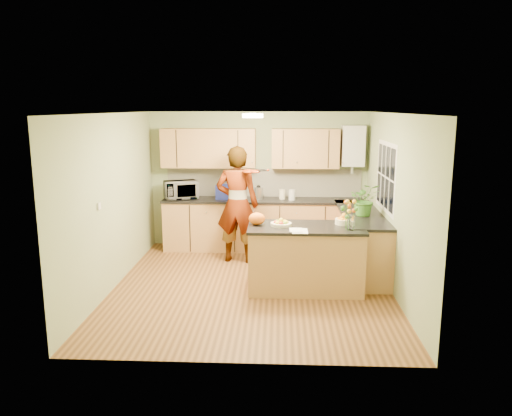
{
  "coord_description": "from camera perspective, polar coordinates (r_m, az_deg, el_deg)",
  "views": [
    {
      "loc": [
        0.39,
        -6.94,
        2.59
      ],
      "look_at": [
        0.04,
        0.5,
        1.07
      ],
      "focal_mm": 35.0,
      "sensor_mm": 36.0,
      "label": 1
    }
  ],
  "objects": [
    {
      "name": "orange_bowl",
      "position": [
        7.25,
        10.03,
        -1.34
      ],
      "size": [
        0.26,
        0.26,
        0.15
      ],
      "color": "beige",
      "rests_on": "peninsula_island"
    },
    {
      "name": "violin",
      "position": [
        8.0,
        -0.89,
        4.21
      ],
      "size": [
        0.57,
        0.49,
        0.14
      ],
      "primitive_type": null,
      "rotation": [
        0.17,
        0.0,
        -0.61
      ],
      "color": "#501705",
      "rests_on": "violinist"
    },
    {
      "name": "fruit_dish",
      "position": [
        7.04,
        2.89,
        -1.71
      ],
      "size": [
        0.3,
        0.3,
        0.1
      ],
      "color": "beige",
      "rests_on": "peninsula_island"
    },
    {
      "name": "light_switch",
      "position": [
        6.89,
        -17.51,
        0.2
      ],
      "size": [
        0.02,
        0.09,
        0.09
      ],
      "primitive_type": "cube",
      "color": "silver",
      "rests_on": "wall_left"
    },
    {
      "name": "splashback",
      "position": [
        9.28,
        0.89,
        2.91
      ],
      "size": [
        3.6,
        0.02,
        0.52
      ],
      "primitive_type": "cube",
      "color": "white",
      "rests_on": "back_counter"
    },
    {
      "name": "violinist",
      "position": [
        8.33,
        -2.15,
        0.38
      ],
      "size": [
        0.77,
        0.56,
        1.96
      ],
      "primitive_type": "imported",
      "rotation": [
        0.0,
        0.0,
        3.02
      ],
      "color": "#E6AA8C",
      "rests_on": "floor"
    },
    {
      "name": "wall_left",
      "position": [
        7.46,
        -16.03,
        0.73
      ],
      "size": [
        0.02,
        4.5,
        2.5
      ],
      "primitive_type": "cube",
      "color": "gray",
      "rests_on": "floor"
    },
    {
      "name": "wall_back",
      "position": [
        9.29,
        0.28,
        3.24
      ],
      "size": [
        4.0,
        0.02,
        2.5
      ],
      "primitive_type": "cube",
      "color": "gray",
      "rests_on": "floor"
    },
    {
      "name": "flower_vase",
      "position": [
        6.88,
        10.85,
        -0.04
      ],
      "size": [
        0.24,
        0.24,
        0.45
      ],
      "rotation": [
        0.0,
        0.0,
        -0.21
      ],
      "color": "silver",
      "rests_on": "peninsula_island"
    },
    {
      "name": "boiler",
      "position": [
        9.15,
        11.02,
        6.97
      ],
      "size": [
        0.4,
        0.3,
        0.86
      ],
      "color": "silver",
      "rests_on": "wall_back"
    },
    {
      "name": "kettle",
      "position": [
        9.04,
        0.29,
        1.79
      ],
      "size": [
        0.16,
        0.16,
        0.3
      ],
      "rotation": [
        0.0,
        0.0,
        -0.18
      ],
      "color": "silver",
      "rests_on": "back_counter"
    },
    {
      "name": "wall_right",
      "position": [
        7.25,
        15.49,
        0.45
      ],
      "size": [
        0.02,
        4.5,
        2.5
      ],
      "primitive_type": "cube",
      "color": "gray",
      "rests_on": "floor"
    },
    {
      "name": "jar_cream",
      "position": [
        9.05,
        3.01,
        1.57
      ],
      "size": [
        0.13,
        0.13,
        0.17
      ],
      "primitive_type": "cylinder",
      "rotation": [
        0.0,
        0.0,
        -0.19
      ],
      "color": "beige",
      "rests_on": "back_counter"
    },
    {
      "name": "floor",
      "position": [
        7.42,
        -0.48,
        -8.91
      ],
      "size": [
        4.5,
        4.5,
        0.0
      ],
      "primitive_type": "plane",
      "color": "#523317",
      "rests_on": "ground"
    },
    {
      "name": "ceiling_lamp",
      "position": [
        7.25,
        -0.38,
        10.51
      ],
      "size": [
        0.3,
        0.3,
        0.07
      ],
      "color": "#FFEABF",
      "rests_on": "ceiling"
    },
    {
      "name": "microwave",
      "position": [
        9.18,
        -8.57,
        2.06
      ],
      "size": [
        0.69,
        0.59,
        0.32
      ],
      "primitive_type": "imported",
      "rotation": [
        0.0,
        0.0,
        0.4
      ],
      "color": "silver",
      "rests_on": "back_counter"
    },
    {
      "name": "peninsula_island",
      "position": [
        7.19,
        5.66,
        -5.69
      ],
      "size": [
        1.63,
        0.84,
        0.93
      ],
      "color": "#AD7145",
      "rests_on": "floor"
    },
    {
      "name": "jar_white",
      "position": [
        8.96,
        4.13,
        1.5
      ],
      "size": [
        0.12,
        0.12,
        0.19
      ],
      "primitive_type": "cylinder",
      "rotation": [
        0.0,
        0.0,
        -0.0
      ],
      "color": "silver",
      "rests_on": "back_counter"
    },
    {
      "name": "blue_box",
      "position": [
        9.06,
        -3.46,
        1.86
      ],
      "size": [
        0.36,
        0.29,
        0.26
      ],
      "primitive_type": "cube",
      "rotation": [
        0.0,
        0.0,
        -0.17
      ],
      "color": "navy",
      "rests_on": "back_counter"
    },
    {
      "name": "upper_cabinets",
      "position": [
        9.07,
        -0.88,
        6.85
      ],
      "size": [
        3.2,
        0.34,
        0.7
      ],
      "color": "#AD7145",
      "rests_on": "wall_back"
    },
    {
      "name": "potted_plant",
      "position": [
        7.81,
        12.33,
        0.95
      ],
      "size": [
        0.47,
        0.41,
        0.5
      ],
      "primitive_type": "imported",
      "rotation": [
        0.0,
        0.0,
        -0.03
      ],
      "color": "#3E7A28",
      "rests_on": "right_counter"
    },
    {
      "name": "window_right",
      "position": [
        7.78,
        14.6,
        3.47
      ],
      "size": [
        0.01,
        1.3,
        1.05
      ],
      "color": "silver",
      "rests_on": "wall_right"
    },
    {
      "name": "orange_bag",
      "position": [
        7.09,
        0.1,
        -1.23
      ],
      "size": [
        0.28,
        0.26,
        0.18
      ],
      "primitive_type": "ellipsoid",
      "rotation": [
        0.0,
        0.0,
        -0.3
      ],
      "color": "orange",
      "rests_on": "peninsula_island"
    },
    {
      "name": "wall_front",
      "position": [
        4.89,
        -1.98,
        -4.36
      ],
      "size": [
        4.0,
        0.02,
        2.5
      ],
      "primitive_type": "cube",
      "color": "gray",
      "rests_on": "floor"
    },
    {
      "name": "right_counter",
      "position": [
        8.18,
        11.86,
        -3.74
      ],
      "size": [
        0.62,
        2.24,
        0.94
      ],
      "color": "#AD7145",
      "rests_on": "floor"
    },
    {
      "name": "ceiling",
      "position": [
        6.95,
        -0.52,
        10.79
      ],
      "size": [
        4.0,
        4.5,
        0.02
      ],
      "primitive_type": "cube",
      "color": "silver",
      "rests_on": "wall_back"
    },
    {
      "name": "papers",
      "position": [
        6.77,
        5.01,
        -2.61
      ],
      "size": [
        0.21,
        0.29,
        0.01
      ],
      "primitive_type": "cube",
      "color": "white",
      "rests_on": "peninsula_island"
    },
    {
      "name": "back_counter",
      "position": [
        9.14,
        0.82,
        -1.88
      ],
      "size": [
        3.64,
        0.62,
        0.94
      ],
      "color": "#AD7145",
      "rests_on": "floor"
    }
  ]
}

